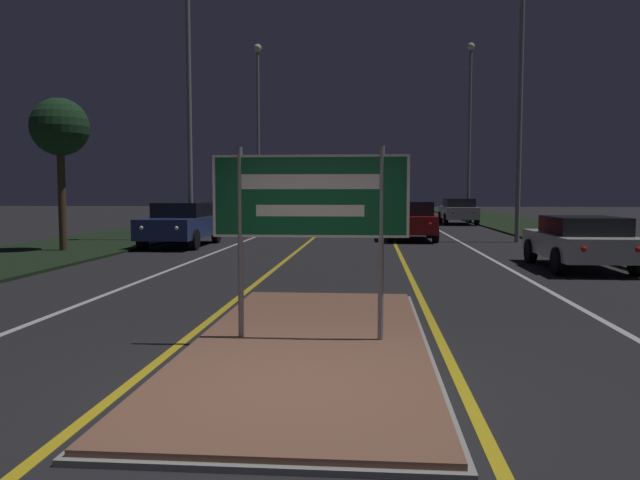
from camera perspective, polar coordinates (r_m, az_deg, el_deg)
name	(u,v)px	position (r m, az deg, el deg)	size (l,w,h in m)	color
ground_plane	(290,397)	(6.00, -2.76, -14.18)	(160.00, 160.00, 0.00)	#232326
median_island	(310,343)	(7.86, -0.90, -9.38)	(2.92, 7.13, 0.10)	#999993
verge_left	(129,237)	(27.68, -17.08, 0.30)	(5.00, 100.00, 0.08)	black
verge_right	(590,239)	(27.16, 23.45, 0.06)	(5.00, 100.00, 0.08)	black
centre_line_yellow_left	(322,231)	(30.79, 0.20, 0.82)	(0.12, 70.00, 0.01)	gold
centre_line_yellow_right	(389,231)	(30.72, 6.34, 0.78)	(0.12, 70.00, 0.01)	gold
lane_line_white_left	(271,231)	(31.10, -4.50, 0.84)	(0.12, 70.00, 0.01)	silver
lane_line_white_right	(442,232)	(30.90, 11.07, 0.75)	(0.12, 70.00, 0.01)	silver
edge_line_white_left	(212,231)	(31.71, -9.86, 0.85)	(0.10, 70.00, 0.01)	silver
edge_line_white_right	(505,232)	(31.37, 16.53, 0.70)	(0.10, 70.00, 0.01)	silver
highway_sign	(310,203)	(7.63, -0.92, 3.37)	(2.42, 0.07, 2.37)	gray
streetlight_left_near	(189,64)	(24.98, -11.93, 15.45)	(0.54, 0.54, 10.60)	gray
streetlight_left_far	(258,113)	(40.38, -5.68, 11.46)	(0.51, 0.51, 11.21)	gray
streetlight_right_near	(520,87)	(25.36, 17.86, 13.20)	(0.46, 0.46, 9.77)	gray
streetlight_right_far	(470,118)	(39.18, 13.53, 10.77)	(0.45, 0.45, 10.82)	gray
car_receding_0	(580,241)	(16.83, 22.72, -0.06)	(1.97, 4.13, 1.32)	silver
car_receding_1	(411,220)	(25.24, 8.35, 1.81)	(1.90, 4.25, 1.55)	maroon
car_receding_2	(458,211)	(38.48, 12.53, 2.64)	(2.00, 4.53, 1.55)	#B7B7BC
car_approaching_0	(182,223)	(22.80, -12.50, 1.53)	(1.99, 4.83, 1.55)	navy
car_approaching_1	(309,215)	(32.69, -1.05, 2.30)	(1.99, 4.51, 1.38)	black
car_approaching_2	(268,210)	(41.65, -4.76, 2.73)	(1.98, 4.44, 1.36)	navy
roadside_palm_left	(60,129)	(21.45, -22.69, 9.34)	(1.80, 1.80, 4.79)	#4C3823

